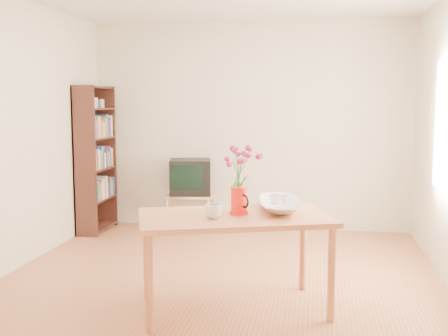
% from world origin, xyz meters
% --- Properties ---
extents(room, '(4.50, 4.50, 4.50)m').
position_xyz_m(room, '(0.03, 0.00, 1.30)').
color(room, '#A15B39').
rests_on(room, ground).
extents(table, '(1.63, 1.24, 0.75)m').
position_xyz_m(table, '(0.23, -0.61, 0.67)').
color(table, '#B6633E').
rests_on(table, ground).
extents(tv_stand, '(0.60, 0.45, 0.46)m').
position_xyz_m(tv_stand, '(-0.70, 1.97, 0.39)').
color(tv_stand, tan).
rests_on(tv_stand, ground).
extents(bookshelf, '(0.28, 0.70, 1.80)m').
position_xyz_m(bookshelf, '(-1.85, 1.75, 0.84)').
color(bookshelf, black).
rests_on(bookshelf, ground).
extents(pitcher, '(0.17, 0.18, 0.22)m').
position_xyz_m(pitcher, '(0.26, -0.57, 0.85)').
color(pitcher, red).
rests_on(pitcher, table).
extents(flowers, '(0.25, 0.25, 0.35)m').
position_xyz_m(flowers, '(0.26, -0.57, 1.13)').
color(flowers, '#BE2C70').
rests_on(flowers, pitcher).
extents(mug, '(0.17, 0.17, 0.11)m').
position_xyz_m(mug, '(0.09, -0.75, 0.80)').
color(mug, white).
rests_on(mug, table).
extents(bowl, '(0.56, 0.56, 0.47)m').
position_xyz_m(bowl, '(0.56, -0.34, 0.98)').
color(bowl, white).
rests_on(bowl, table).
extents(teacup_a, '(0.10, 0.10, 0.07)m').
position_xyz_m(teacup_a, '(0.52, -0.34, 0.94)').
color(teacup_a, white).
rests_on(teacup_a, bowl).
extents(teacup_b, '(0.09, 0.09, 0.07)m').
position_xyz_m(teacup_b, '(0.60, -0.32, 0.94)').
color(teacup_b, white).
rests_on(teacup_b, bowl).
extents(television, '(0.58, 0.55, 0.43)m').
position_xyz_m(television, '(-0.70, 1.98, 0.68)').
color(television, black).
rests_on(television, tv_stand).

